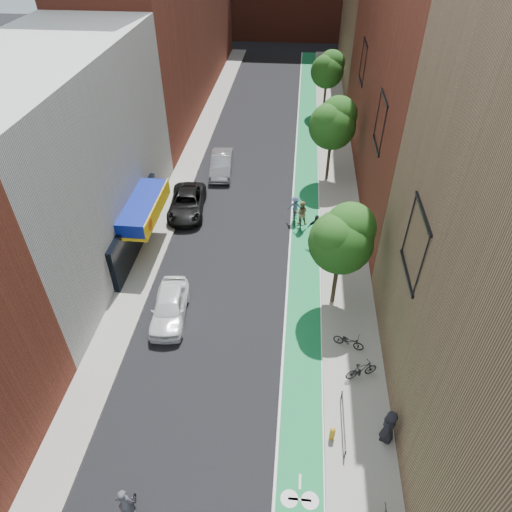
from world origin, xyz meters
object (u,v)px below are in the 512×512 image
(parked_car_silver, at_px, (222,164))
(pedestrian, at_px, (389,426))
(cyclist_lead, at_px, (127,511))
(cyclist_lane_near, at_px, (301,216))
(parked_car_black, at_px, (187,203))
(fire_hydrant, at_px, (332,433))
(cyclist_lane_mid, at_px, (316,234))
(parked_car_white, at_px, (170,307))
(cyclist_lane_far, at_px, (295,210))

(parked_car_silver, relative_size, pedestrian, 2.60)
(cyclist_lead, xyz_separation_m, cyclist_lane_near, (6.00, 19.50, 0.22))
(parked_car_black, relative_size, pedestrian, 2.86)
(cyclist_lane_near, height_order, fire_hydrant, cyclist_lane_near)
(pedestrian, bearing_deg, parked_car_silver, -137.51)
(cyclist_lane_near, relative_size, cyclist_lane_mid, 0.95)
(fire_hydrant, bearing_deg, parked_car_white, 143.18)
(parked_car_silver, relative_size, cyclist_lane_near, 2.25)
(parked_car_silver, height_order, cyclist_lane_mid, cyclist_lane_mid)
(pedestrian, height_order, fire_hydrant, pedestrian)
(cyclist_lane_mid, bearing_deg, cyclist_lane_near, -59.57)
(cyclist_lane_mid, height_order, fire_hydrant, cyclist_lane_mid)
(cyclist_lane_far, xyz_separation_m, fire_hydrant, (2.10, -16.42, -0.38))
(parked_car_silver, relative_size, fire_hydrant, 6.90)
(parked_car_silver, distance_m, cyclist_lane_far, 8.91)
(parked_car_white, xyz_separation_m, parked_car_silver, (0.32, 16.37, 0.03))
(cyclist_lead, bearing_deg, cyclist_lane_near, -108.67)
(parked_car_black, height_order, pedestrian, pedestrian)
(parked_car_black, height_order, cyclist_lane_far, cyclist_lane_far)
(cyclist_lane_mid, distance_m, pedestrian, 13.92)
(cyclist_lane_mid, height_order, pedestrian, cyclist_lane_mid)
(cyclist_lane_near, bearing_deg, cyclist_lead, 74.18)
(parked_car_silver, height_order, pedestrian, pedestrian)
(cyclist_lane_far, bearing_deg, fire_hydrant, 98.12)
(cyclist_lead, xyz_separation_m, pedestrian, (9.95, 4.15, 0.34))
(parked_car_silver, bearing_deg, cyclist_lead, -93.09)
(parked_car_white, distance_m, cyclist_lane_mid, 10.84)
(parked_car_white, bearing_deg, cyclist_lead, -89.98)
(parked_car_white, bearing_deg, parked_car_silver, 83.59)
(parked_car_white, bearing_deg, cyclist_lane_near, 47.32)
(cyclist_lane_near, bearing_deg, cyclist_lane_mid, 120.74)
(parked_car_white, height_order, cyclist_lane_near, cyclist_lane_near)
(cyclist_lane_mid, xyz_separation_m, fire_hydrant, (0.66, -13.82, -0.33))
(cyclist_lane_mid, bearing_deg, cyclist_lead, 69.49)
(parked_car_white, xyz_separation_m, fire_hydrant, (8.62, -6.45, -0.24))
(parked_car_black, bearing_deg, cyclist_lane_far, -8.59)
(parked_car_white, height_order, cyclist_lead, cyclist_lead)
(cyclist_lane_far, bearing_deg, cyclist_lead, 75.57)
(pedestrian, bearing_deg, parked_car_black, -126.34)
(cyclist_lead, relative_size, cyclist_lane_far, 1.08)
(parked_car_silver, xyz_separation_m, cyclist_lead, (0.65, -26.74, -0.06))
(parked_car_black, relative_size, cyclist_lead, 2.47)
(cyclist_lane_mid, bearing_deg, fire_hydrant, 93.73)
(cyclist_lane_near, relative_size, fire_hydrant, 3.06)
(parked_car_black, bearing_deg, pedestrian, -59.29)
(cyclist_lane_mid, bearing_deg, parked_car_black, -17.04)
(cyclist_lane_far, bearing_deg, parked_car_silver, -45.06)
(parked_car_white, relative_size, fire_hydrant, 6.42)
(parked_car_white, bearing_deg, cyclist_lane_far, 51.53)
(parked_car_silver, height_order, cyclist_lead, cyclist_lead)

